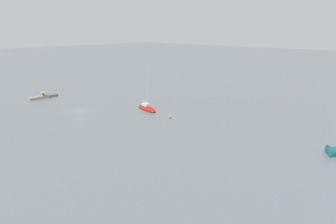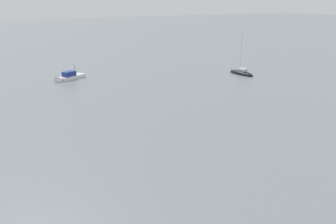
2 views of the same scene
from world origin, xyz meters
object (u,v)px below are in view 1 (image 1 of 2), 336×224
Objects in this scene: umbrella_open_yellow at (43,91)px; sailboat_red_mid at (147,108)px; person_seated_grey_left at (43,95)px; mooring_buoy_near at (170,118)px.

sailboat_red_mid is (-11.13, 28.94, -1.44)m from umbrella_open_yellow.
umbrella_open_yellow is at bearing -91.18° from person_seated_grey_left.
mooring_buoy_near is (-9.80, 37.72, -1.71)m from umbrella_open_yellow.
sailboat_red_mid is at bearing -98.66° from mooring_buoy_near.
person_seated_grey_left is at bearing -57.43° from sailboat_red_mid.
umbrella_open_yellow reaches higher than person_seated_grey_left.
umbrella_open_yellow is (-0.00, -0.06, 0.88)m from person_seated_grey_left.
person_seated_grey_left is 38.93m from mooring_buoy_near.
mooring_buoy_near is (-9.80, 37.66, -0.83)m from person_seated_grey_left.
umbrella_open_yellow is at bearing -57.47° from sailboat_red_mid.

